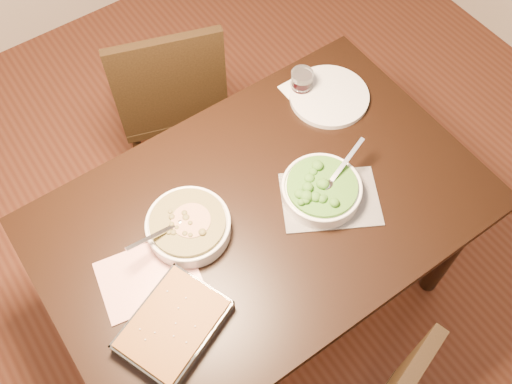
% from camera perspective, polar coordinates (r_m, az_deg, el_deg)
% --- Properties ---
extents(ground, '(4.00, 4.00, 0.00)m').
position_cam_1_polar(ground, '(2.48, 0.56, -10.27)').
color(ground, '#4A2115').
rests_on(ground, ground).
extents(table, '(1.40, 0.90, 0.75)m').
position_cam_1_polar(table, '(1.89, 0.73, -3.22)').
color(table, black).
rests_on(table, ground).
extents(magazine_a, '(0.32, 0.26, 0.01)m').
position_cam_1_polar(magazine_a, '(1.73, -10.69, -8.25)').
color(magazine_a, '#C73F38').
rests_on(magazine_a, table).
extents(magazine_b, '(0.38, 0.34, 0.01)m').
position_cam_1_polar(magazine_b, '(1.83, 7.42, -0.71)').
color(magazine_b, '#27272F').
rests_on(magazine_b, table).
extents(coaster, '(0.12, 0.12, 0.00)m').
position_cam_1_polar(coaster, '(2.09, 4.50, 10.12)').
color(coaster, white).
rests_on(coaster, table).
extents(stew_bowl, '(0.29, 0.26, 0.10)m').
position_cam_1_polar(stew_bowl, '(1.75, -6.78, -3.37)').
color(stew_bowl, white).
rests_on(stew_bowl, table).
extents(broccoli_bowl, '(0.29, 0.26, 0.10)m').
position_cam_1_polar(broccoli_bowl, '(1.81, 6.56, 0.24)').
color(broccoli_bowl, white).
rests_on(broccoli_bowl, table).
extents(baking_dish, '(0.35, 0.31, 0.05)m').
position_cam_1_polar(baking_dish, '(1.64, -8.26, -13.10)').
color(baking_dish, silver).
rests_on(baking_dish, table).
extents(wine_tumbler, '(0.08, 0.08, 0.09)m').
position_cam_1_polar(wine_tumbler, '(2.06, 4.59, 10.99)').
color(wine_tumbler, black).
rests_on(wine_tumbler, coaster).
extents(dinner_plate, '(0.28, 0.28, 0.02)m').
position_cam_1_polar(dinner_plate, '(2.07, 7.32, 9.48)').
color(dinner_plate, silver).
rests_on(dinner_plate, table).
extents(chair_far, '(0.54, 0.54, 0.91)m').
position_cam_1_polar(chair_far, '(2.42, -8.60, 9.69)').
color(chair_far, black).
rests_on(chair_far, ground).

